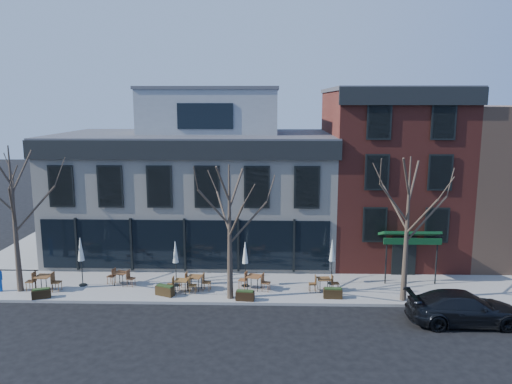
{
  "coord_description": "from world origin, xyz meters",
  "views": [
    {
      "loc": [
        5.04,
        -28.58,
        10.29
      ],
      "look_at": [
        4.19,
        2.0,
        4.74
      ],
      "focal_mm": 35.0,
      "sensor_mm": 36.0,
      "label": 1
    }
  ],
  "objects_px": {
    "cafe_set_0": "(44,281)",
    "umbrella_0": "(81,252)",
    "call_box": "(0,280)",
    "parked_sedan": "(464,308)"
  },
  "relations": [
    {
      "from": "parked_sedan",
      "to": "umbrella_0",
      "type": "height_order",
      "value": "umbrella_0"
    },
    {
      "from": "cafe_set_0",
      "to": "umbrella_0",
      "type": "relative_size",
      "value": 0.72
    },
    {
      "from": "umbrella_0",
      "to": "call_box",
      "type": "bearing_deg",
      "value": -166.64
    },
    {
      "from": "call_box",
      "to": "umbrella_0",
      "type": "relative_size",
      "value": 0.44
    },
    {
      "from": "cafe_set_0",
      "to": "umbrella_0",
      "type": "height_order",
      "value": "umbrella_0"
    },
    {
      "from": "parked_sedan",
      "to": "cafe_set_0",
      "type": "height_order",
      "value": "parked_sedan"
    },
    {
      "from": "parked_sedan",
      "to": "umbrella_0",
      "type": "xyz_separation_m",
      "value": [
        -19.57,
        4.01,
        1.33
      ]
    },
    {
      "from": "parked_sedan",
      "to": "call_box",
      "type": "height_order",
      "value": "parked_sedan"
    },
    {
      "from": "parked_sedan",
      "to": "umbrella_0",
      "type": "distance_m",
      "value": 20.02
    },
    {
      "from": "call_box",
      "to": "umbrella_0",
      "type": "bearing_deg",
      "value": 13.36
    }
  ]
}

